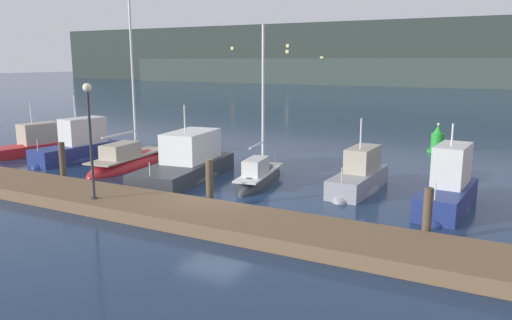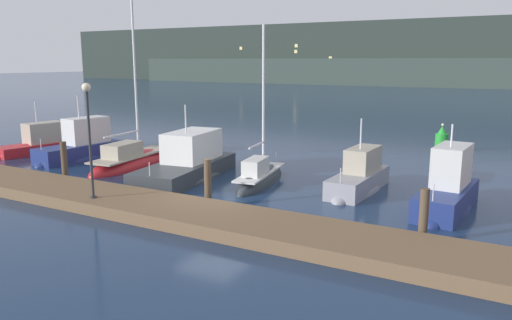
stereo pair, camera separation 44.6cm
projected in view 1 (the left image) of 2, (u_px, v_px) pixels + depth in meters
ground_plane at (215, 205)px, 19.48m from camera, size 400.00×400.00×0.00m
dock at (184, 213)px, 17.67m from camera, size 41.25×2.80×0.45m
mooring_pile_1 at (63, 163)px, 22.64m from camera, size 0.28×0.28×1.92m
mooring_pile_2 at (210, 184)px, 18.96m from camera, size 0.28×0.28×1.88m
mooring_pile_3 at (427, 215)px, 15.29m from camera, size 0.28×0.28×1.75m
motorboat_berth_1 at (34, 149)px, 30.21m from camera, size 2.65×5.44×3.79m
motorboat_berth_2 at (78, 153)px, 28.19m from camera, size 2.36×5.68×4.32m
sailboat_berth_3 at (130, 164)px, 26.57m from camera, size 2.52×6.85×10.13m
motorboat_berth_4 at (186, 170)px, 23.96m from camera, size 3.57×7.54×4.07m
sailboat_berth_5 at (260, 180)px, 22.94m from camera, size 2.14×5.45×7.80m
motorboat_berth_6 at (359, 183)px, 21.62m from camera, size 1.64×5.02×3.73m
motorboat_berth_7 at (447, 197)px, 18.82m from camera, size 1.95×5.09×3.85m
channel_buoy at (437, 142)px, 30.66m from camera, size 1.15×1.15×1.80m
dock_lamppost at (89, 123)px, 18.15m from camera, size 0.32×0.32×4.30m
hillside_backdrop at (467, 55)px, 112.20m from camera, size 240.00×23.00×14.73m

